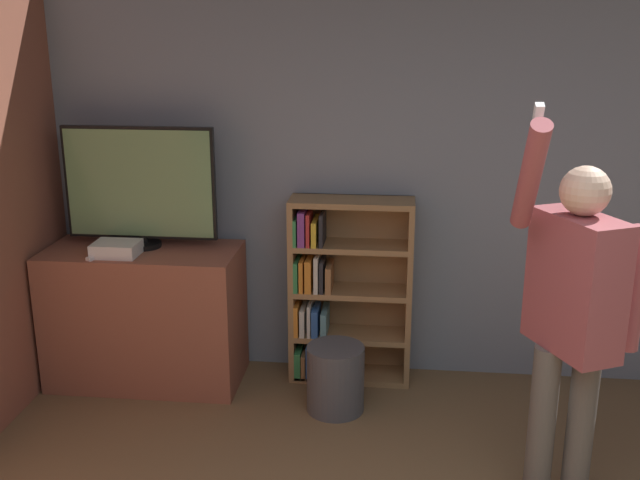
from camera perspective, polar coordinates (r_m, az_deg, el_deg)
wall_back at (r=4.85m, az=8.23°, el=4.93°), size 6.87×0.09×2.70m
tv_ledge at (r=5.03m, az=-13.14°, el=-5.63°), size 1.23×0.58×0.90m
television at (r=4.84m, az=-13.56°, el=4.01°), size 0.97×0.22×0.77m
game_console at (r=4.79m, az=-15.25°, el=-0.66°), size 0.28×0.21×0.08m
remote_loose at (r=4.78m, az=-16.67°, el=-1.22°), size 0.09×0.14×0.02m
bookshelf at (r=4.89m, az=1.48°, el=-4.04°), size 0.79×0.28×1.22m
person at (r=3.60m, az=18.73°, el=-5.05°), size 0.61×0.58×1.99m
waste_bin at (r=4.63m, az=1.19°, el=-10.50°), size 0.35×0.35×0.42m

